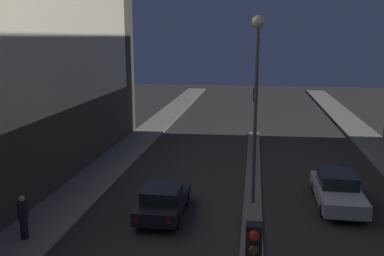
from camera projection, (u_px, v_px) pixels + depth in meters
name	position (u px, v px, depth m)	size (l,w,h in m)	color
median_strip	(253.00, 197.00, 21.28)	(0.87, 29.51, 0.10)	#66605B
traffic_light_mid	(255.00, 105.00, 29.81)	(0.32, 0.42, 4.26)	#4C4C51
street_lamp	(257.00, 73.00, 19.16)	(0.57, 0.57, 8.71)	#4C4C51
car_left_lane	(163.00, 200.00, 19.05)	(1.86, 4.22, 1.44)	black
car_right_lane	(337.00, 190.00, 20.24)	(1.94, 4.78, 1.56)	#B2B2B7
pedestrian_on_left_sidewalk	(23.00, 216.00, 16.56)	(0.40, 0.40, 1.76)	black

